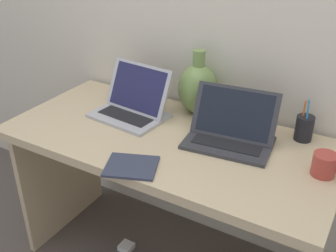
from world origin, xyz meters
TOP-DOWN VIEW (x-y plane):
  - back_wall at (0.00, 0.38)m, footprint 4.40×0.04m
  - desk at (0.00, 0.00)m, footprint 1.42×0.67m
  - laptop_left at (-0.25, 0.10)m, footprint 0.35×0.28m
  - laptop_right at (0.25, 0.10)m, footprint 0.37×0.28m
  - green_vase at (0.00, 0.28)m, footprint 0.19×0.19m
  - notebook_stack at (0.00, -0.27)m, footprint 0.24×0.22m
  - coffee_mug at (0.63, 0.04)m, footprint 0.12×0.09m
  - pen_cup at (0.50, 0.26)m, footprint 0.07×0.07m
  - power_brick at (-0.25, -0.02)m, footprint 0.07×0.07m

SIDE VIEW (x-z plane):
  - power_brick at x=-0.25m, z-range 0.00..0.03m
  - desk at x=0.00m, z-range 0.21..0.97m
  - notebook_stack at x=0.00m, z-range 0.76..0.77m
  - coffee_mug at x=0.63m, z-range 0.76..0.84m
  - pen_cup at x=0.50m, z-range 0.72..0.91m
  - laptop_right at x=0.25m, z-range 0.71..0.92m
  - laptop_left at x=-0.25m, z-range 0.70..0.93m
  - green_vase at x=0.00m, z-range 0.73..1.03m
  - back_wall at x=0.00m, z-range 0.00..2.40m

